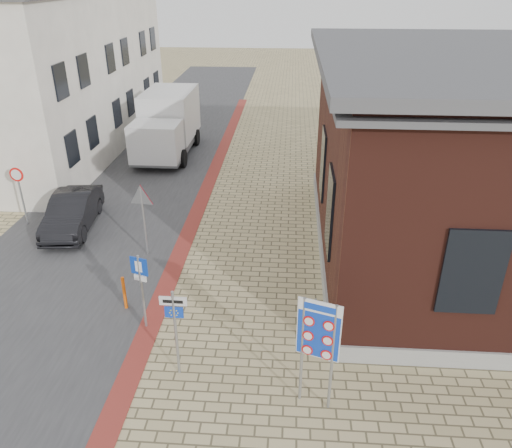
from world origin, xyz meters
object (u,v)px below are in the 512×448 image
(bollard, at_px, (124,293))
(sedan, at_px, (72,212))
(box_truck, at_px, (167,124))
(border_sign, at_px, (319,332))
(essen_sign, at_px, (175,321))
(parking_sign, at_px, (141,280))

(bollard, bearing_deg, sedan, 125.66)
(box_truck, bearing_deg, border_sign, -66.56)
(border_sign, bearing_deg, box_truck, 131.39)
(sedan, xyz_separation_m, bollard, (3.57, -4.98, -0.14))
(border_sign, xyz_separation_m, bollard, (-5.41, 3.25, -1.50))
(sedan, distance_m, essen_sign, 9.44)
(parking_sign, distance_m, bollard, 1.53)
(border_sign, xyz_separation_m, essen_sign, (-3.30, 0.75, -0.44))
(border_sign, distance_m, bollard, 6.49)
(box_truck, bearing_deg, parking_sign, -79.13)
(essen_sign, bearing_deg, parking_sign, 128.36)
(box_truck, distance_m, parking_sign, 15.06)
(essen_sign, relative_size, bollard, 2.24)
(box_truck, height_order, border_sign, box_truck)
(sedan, xyz_separation_m, border_sign, (8.99, -8.22, 1.36))
(box_truck, xyz_separation_m, bollard, (1.91, -14.02, -1.14))
(border_sign, height_order, parking_sign, border_sign)
(border_sign, bearing_deg, bollard, 167.46)
(sedan, relative_size, parking_sign, 1.79)
(essen_sign, height_order, bollard, essen_sign)
(sedan, bearing_deg, box_truck, 72.83)
(sedan, height_order, parking_sign, parking_sign)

